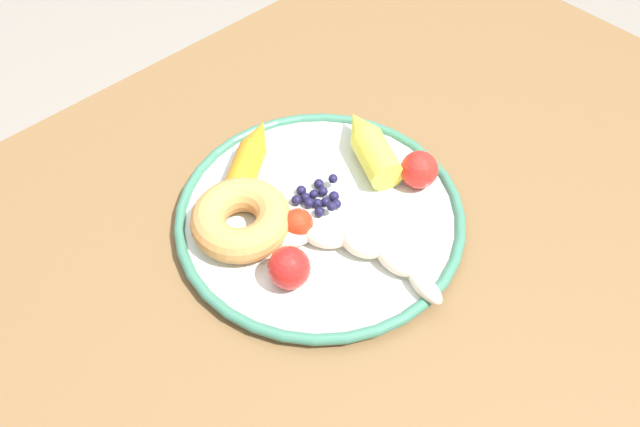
{
  "coord_description": "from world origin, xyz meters",
  "views": [
    {
      "loc": [
        -0.28,
        -0.27,
        1.29
      ],
      "look_at": [
        0.02,
        0.04,
        0.75
      ],
      "focal_mm": 35.07,
      "sensor_mm": 36.0,
      "label": 1
    }
  ],
  "objects_px": {
    "donut": "(241,219)",
    "tomato_mid": "(420,170)",
    "carrot_yellow": "(370,145)",
    "tomato_far": "(298,224)",
    "blueberry_pile": "(318,197)",
    "dining_table": "(334,295)",
    "banana": "(360,251)",
    "tomato_near": "(291,270)",
    "carrot_orange": "(250,155)",
    "plate": "(320,215)"
  },
  "relations": [
    {
      "from": "plate",
      "to": "carrot_orange",
      "type": "height_order",
      "value": "carrot_orange"
    },
    {
      "from": "banana",
      "to": "carrot_orange",
      "type": "bearing_deg",
      "value": 89.7
    },
    {
      "from": "plate",
      "to": "banana",
      "type": "distance_m",
      "value": 0.07
    },
    {
      "from": "plate",
      "to": "donut",
      "type": "distance_m",
      "value": 0.09
    },
    {
      "from": "banana",
      "to": "tomato_far",
      "type": "distance_m",
      "value": 0.07
    },
    {
      "from": "tomato_near",
      "to": "tomato_mid",
      "type": "bearing_deg",
      "value": 0.53
    },
    {
      "from": "plate",
      "to": "banana",
      "type": "bearing_deg",
      "value": -97.93
    },
    {
      "from": "dining_table",
      "to": "tomato_near",
      "type": "relative_size",
      "value": 27.07
    },
    {
      "from": "dining_table",
      "to": "tomato_mid",
      "type": "bearing_deg",
      "value": -0.61
    },
    {
      "from": "carrot_yellow",
      "to": "blueberry_pile",
      "type": "height_order",
      "value": "carrot_yellow"
    },
    {
      "from": "banana",
      "to": "tomato_near",
      "type": "relative_size",
      "value": 4.17
    },
    {
      "from": "tomato_mid",
      "to": "tomato_far",
      "type": "xyz_separation_m",
      "value": [
        -0.15,
        0.04,
        -0.0
      ]
    },
    {
      "from": "tomato_mid",
      "to": "tomato_far",
      "type": "height_order",
      "value": "tomato_mid"
    },
    {
      "from": "dining_table",
      "to": "blueberry_pile",
      "type": "bearing_deg",
      "value": 63.7
    },
    {
      "from": "donut",
      "to": "tomato_mid",
      "type": "height_order",
      "value": "tomato_mid"
    },
    {
      "from": "blueberry_pile",
      "to": "tomato_near",
      "type": "bearing_deg",
      "value": -146.9
    },
    {
      "from": "carrot_yellow",
      "to": "tomato_near",
      "type": "xyz_separation_m",
      "value": [
        -0.18,
        -0.07,
        0.0
      ]
    },
    {
      "from": "tomato_near",
      "to": "dining_table",
      "type": "bearing_deg",
      "value": 2.83
    },
    {
      "from": "dining_table",
      "to": "tomato_far",
      "type": "distance_m",
      "value": 0.12
    },
    {
      "from": "carrot_orange",
      "to": "tomato_near",
      "type": "distance_m",
      "value": 0.17
    },
    {
      "from": "blueberry_pile",
      "to": "tomato_far",
      "type": "relative_size",
      "value": 1.74
    },
    {
      "from": "carrot_yellow",
      "to": "tomato_mid",
      "type": "bearing_deg",
      "value": -80.94
    },
    {
      "from": "blueberry_pile",
      "to": "tomato_far",
      "type": "height_order",
      "value": "tomato_far"
    },
    {
      "from": "tomato_mid",
      "to": "carrot_yellow",
      "type": "bearing_deg",
      "value": 99.06
    },
    {
      "from": "blueberry_pile",
      "to": "tomato_near",
      "type": "height_order",
      "value": "tomato_near"
    },
    {
      "from": "banana",
      "to": "blueberry_pile",
      "type": "bearing_deg",
      "value": 76.28
    },
    {
      "from": "carrot_yellow",
      "to": "tomato_far",
      "type": "relative_size",
      "value": 3.55
    },
    {
      "from": "carrot_orange",
      "to": "banana",
      "type": "bearing_deg",
      "value": -90.3
    },
    {
      "from": "dining_table",
      "to": "carrot_orange",
      "type": "bearing_deg",
      "value": 86.93
    },
    {
      "from": "carrot_yellow",
      "to": "blueberry_pile",
      "type": "relative_size",
      "value": 2.04
    },
    {
      "from": "carrot_yellow",
      "to": "blueberry_pile",
      "type": "bearing_deg",
      "value": -173.92
    },
    {
      "from": "dining_table",
      "to": "donut",
      "type": "distance_m",
      "value": 0.16
    },
    {
      "from": "tomato_far",
      "to": "dining_table",
      "type": "bearing_deg",
      "value": -64.45
    },
    {
      "from": "blueberry_pile",
      "to": "carrot_yellow",
      "type": "bearing_deg",
      "value": 6.08
    },
    {
      "from": "plate",
      "to": "tomato_far",
      "type": "distance_m",
      "value": 0.04
    },
    {
      "from": "dining_table",
      "to": "blueberry_pile",
      "type": "height_order",
      "value": "blueberry_pile"
    },
    {
      "from": "tomato_near",
      "to": "tomato_far",
      "type": "relative_size",
      "value": 1.31
    },
    {
      "from": "tomato_near",
      "to": "tomato_far",
      "type": "bearing_deg",
      "value": 42.46
    },
    {
      "from": "carrot_yellow",
      "to": "dining_table",
      "type": "bearing_deg",
      "value": -150.71
    },
    {
      "from": "carrot_yellow",
      "to": "tomato_near",
      "type": "bearing_deg",
      "value": -159.11
    },
    {
      "from": "banana",
      "to": "tomato_far",
      "type": "xyz_separation_m",
      "value": [
        -0.03,
        0.07,
        0.0
      ]
    },
    {
      "from": "carrot_orange",
      "to": "donut",
      "type": "distance_m",
      "value": 0.1
    },
    {
      "from": "blueberry_pile",
      "to": "donut",
      "type": "bearing_deg",
      "value": 163.98
    },
    {
      "from": "banana",
      "to": "donut",
      "type": "relative_size",
      "value": 1.69
    },
    {
      "from": "plate",
      "to": "donut",
      "type": "bearing_deg",
      "value": 152.62
    },
    {
      "from": "carrot_orange",
      "to": "carrot_yellow",
      "type": "relative_size",
      "value": 0.95
    },
    {
      "from": "dining_table",
      "to": "plate",
      "type": "distance_m",
      "value": 0.11
    },
    {
      "from": "carrot_orange",
      "to": "carrot_yellow",
      "type": "height_order",
      "value": "carrot_yellow"
    },
    {
      "from": "donut",
      "to": "blueberry_pile",
      "type": "distance_m",
      "value": 0.09
    },
    {
      "from": "banana",
      "to": "donut",
      "type": "bearing_deg",
      "value": 121.03
    }
  ]
}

